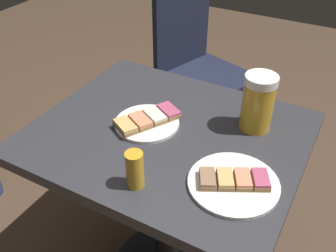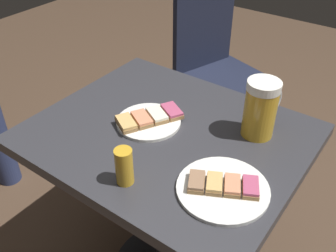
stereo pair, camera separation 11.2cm
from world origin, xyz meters
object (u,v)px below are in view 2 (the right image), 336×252
Objects in this scene: plate_near at (150,119)px; beer_glass_small at (124,166)px; plate_far at (223,188)px; cafe_chair at (215,61)px; beer_mug at (261,108)px.

beer_glass_small reaches higher than plate_near.
plate_far is 0.24× the size of cafe_chair.
plate_far is 1.32× the size of beer_mug.
plate_near is 0.92× the size of plate_far.
plate_far is 0.28m from beer_mug.
beer_glass_small is at bearing 64.60° from beer_mug.
cafe_chair is at bearing -59.39° from plate_far.
beer_glass_small is at bearing 35.26° from cafe_chair.
cafe_chair is (0.29, -0.97, -0.20)m from beer_glass_small.
beer_mug reaches higher than beer_glass_small.
plate_near is 0.35m from plate_far.
cafe_chair is at bearing -73.28° from beer_glass_small.
beer_mug is at bearing -115.40° from beer_glass_small.
beer_mug is (-0.29, -0.14, 0.08)m from plate_near.
beer_mug is 0.18× the size of cafe_chair.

